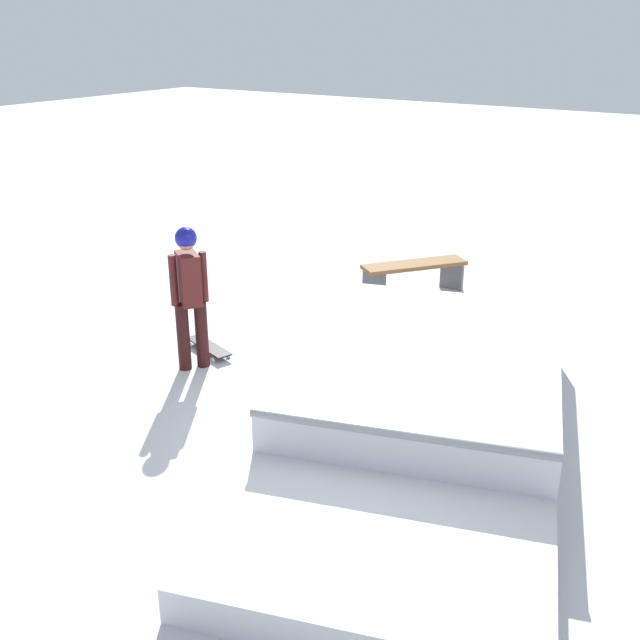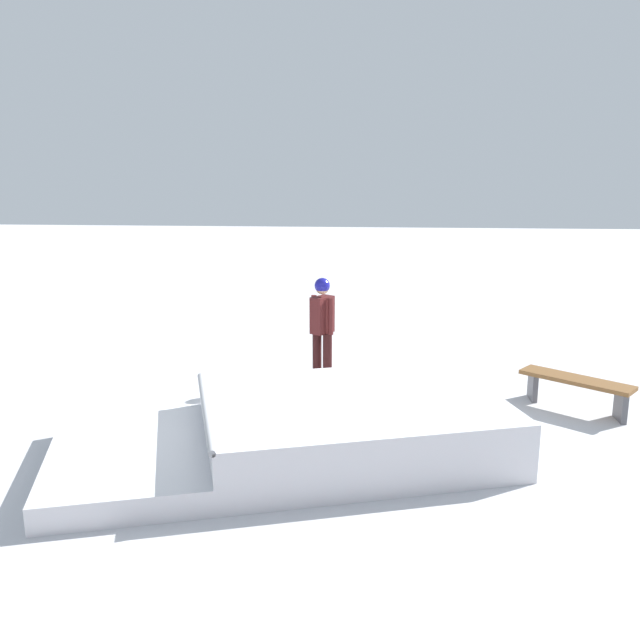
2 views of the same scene
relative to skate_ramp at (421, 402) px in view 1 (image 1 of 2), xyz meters
The scene contains 5 objects.
ground_plane 0.59m from the skate_ramp, 42.69° to the right, with size 60.00×60.00×0.00m, color silver.
skate_ramp is the anchor object (origin of this frame).
skater 3.00m from the skate_ramp, 87.26° to the right, with size 0.40×0.44×1.73m.
skateboard 3.08m from the skate_ramp, 95.33° to the right, with size 0.45×0.82×0.09m.
park_bench 4.10m from the skate_ramp, 152.62° to the right, with size 1.51×1.29×0.48m.
Camera 1 is at (5.75, 3.09, 3.87)m, focal length 41.94 mm.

